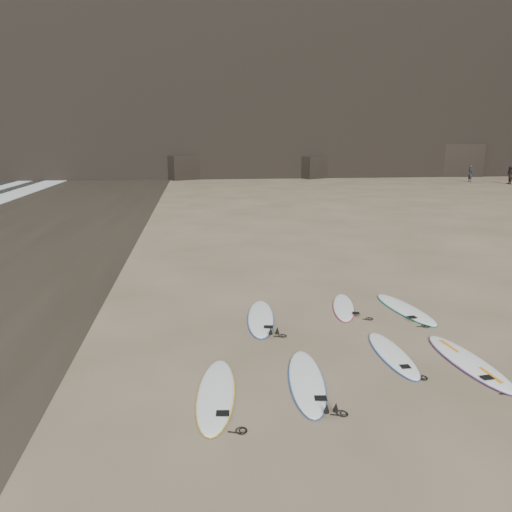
{
  "coord_description": "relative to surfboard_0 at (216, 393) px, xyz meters",
  "views": [
    {
      "loc": [
        -4.37,
        -9.14,
        4.53
      ],
      "look_at": [
        -2.88,
        3.26,
        1.5
      ],
      "focal_mm": 35.0,
      "sensor_mm": 36.0,
      "label": 1
    }
  ],
  "objects": [
    {
      "name": "ground",
      "position": [
        4.12,
        1.03,
        -0.05
      ],
      "size": [
        240.0,
        240.0,
        0.0
      ],
      "primitive_type": "plane",
      "color": "#897559",
      "rests_on": "ground"
    },
    {
      "name": "surfboard_0",
      "position": [
        0.0,
        0.0,
        0.0
      ],
      "size": [
        0.93,
        2.74,
        0.1
      ],
      "primitive_type": "ellipsoid",
      "rotation": [
        0.0,
        0.0,
        -0.11
      ],
      "color": "white",
      "rests_on": "ground"
    },
    {
      "name": "surfboard_1",
      "position": [
        1.71,
        0.27,
        -0.0
      ],
      "size": [
        0.94,
        2.7,
        0.1
      ],
      "primitive_type": "ellipsoid",
      "rotation": [
        0.0,
        0.0,
        -0.12
      ],
      "color": "white",
      "rests_on": "ground"
    },
    {
      "name": "surfboard_2",
      "position": [
        3.77,
        1.21,
        -0.01
      ],
      "size": [
        0.59,
        2.37,
        0.09
      ],
      "primitive_type": "ellipsoid",
      "rotation": [
        0.0,
        0.0,
        0.01
      ],
      "color": "white",
      "rests_on": "ground"
    },
    {
      "name": "surfboard_3",
      "position": [
        5.16,
        0.67,
        0.0
      ],
      "size": [
        0.9,
        2.8,
        0.1
      ],
      "primitive_type": "ellipsoid",
      "rotation": [
        0.0,
        0.0,
        0.09
      ],
      "color": "white",
      "rests_on": "ground"
    },
    {
      "name": "surfboard_5",
      "position": [
        1.28,
        3.67,
        -0.0
      ],
      "size": [
        0.95,
        2.7,
        0.1
      ],
      "primitive_type": "ellipsoid",
      "rotation": [
        0.0,
        0.0,
        -0.12
      ],
      "color": "white",
      "rests_on": "ground"
    },
    {
      "name": "surfboard_6",
      "position": [
        3.6,
        4.24,
        -0.01
      ],
      "size": [
        1.05,
        2.29,
        0.08
      ],
      "primitive_type": "ellipsoid",
      "rotation": [
        0.0,
        0.0,
        -0.24
      ],
      "color": "white",
      "rests_on": "ground"
    },
    {
      "name": "surfboard_7",
      "position": [
        5.18,
        3.87,
        -0.0
      ],
      "size": [
        1.07,
        2.68,
        0.09
      ],
      "primitive_type": "ellipsoid",
      "rotation": [
        0.0,
        0.0,
        0.17
      ],
      "color": "white",
      "rests_on": "ground"
    },
    {
      "name": "person_a",
      "position": [
        26.87,
        39.0,
        0.78
      ],
      "size": [
        0.46,
        0.65,
        1.66
      ],
      "primitive_type": "imported",
      "rotation": [
        0.0,
        0.0,
        1.68
      ],
      "color": "black",
      "rests_on": "ground"
    },
    {
      "name": "person_b",
      "position": [
        29.32,
        36.39,
        0.79
      ],
      "size": [
        0.76,
        0.91,
        1.68
      ],
      "primitive_type": "imported",
      "rotation": [
        0.0,
        0.0,
        4.55
      ],
      "color": "black",
      "rests_on": "ground"
    }
  ]
}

